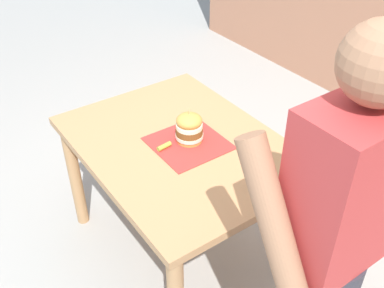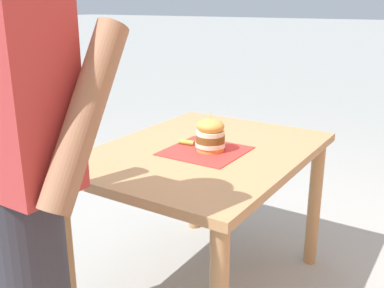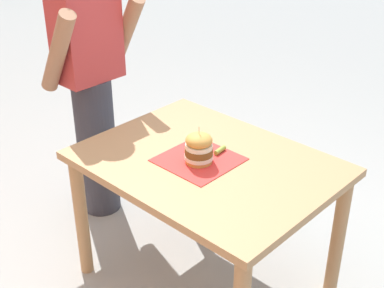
{
  "view_description": "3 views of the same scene",
  "coord_description": "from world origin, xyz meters",
  "px_view_note": "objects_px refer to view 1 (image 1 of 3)",
  "views": [
    {
      "loc": [
        0.99,
        1.51,
        2.05
      ],
      "look_at": [
        0.0,
        0.1,
        0.81
      ],
      "focal_mm": 42.0,
      "sensor_mm": 36.0,
      "label": 1
    },
    {
      "loc": [
        -1.03,
        1.72,
        1.41
      ],
      "look_at": [
        0.0,
        0.1,
        0.81
      ],
      "focal_mm": 42.0,
      "sensor_mm": 36.0,
      "label": 2
    },
    {
      "loc": [
        -1.66,
        -1.47,
        2.04
      ],
      "look_at": [
        0.0,
        0.1,
        0.81
      ],
      "focal_mm": 50.0,
      "sensor_mm": 36.0,
      "label": 3
    }
  ],
  "objects_px": {
    "pickle_spear": "(164,146)",
    "diner_across_table": "(329,255)",
    "sandwich": "(189,128)",
    "patio_table": "(181,161)"
  },
  "relations": [
    {
      "from": "pickle_spear",
      "to": "diner_across_table",
      "type": "xyz_separation_m",
      "value": [
        -0.04,
        0.96,
        0.11
      ]
    },
    {
      "from": "diner_across_table",
      "to": "pickle_spear",
      "type": "bearing_deg",
      "value": -87.56
    },
    {
      "from": "patio_table",
      "to": "pickle_spear",
      "type": "bearing_deg",
      "value": -2.55
    },
    {
      "from": "patio_table",
      "to": "diner_across_table",
      "type": "bearing_deg",
      "value": 86.87
    },
    {
      "from": "sandwich",
      "to": "pickle_spear",
      "type": "relative_size",
      "value": 2.47
    },
    {
      "from": "sandwich",
      "to": "pickle_spear",
      "type": "xyz_separation_m",
      "value": [
        0.14,
        -0.02,
        -0.06
      ]
    },
    {
      "from": "diner_across_table",
      "to": "sandwich",
      "type": "bearing_deg",
      "value": -95.86
    },
    {
      "from": "pickle_spear",
      "to": "diner_across_table",
      "type": "bearing_deg",
      "value": 92.44
    },
    {
      "from": "sandwich",
      "to": "patio_table",
      "type": "bearing_deg",
      "value": -16.73
    },
    {
      "from": "diner_across_table",
      "to": "patio_table",
      "type": "bearing_deg",
      "value": -93.13
    }
  ]
}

